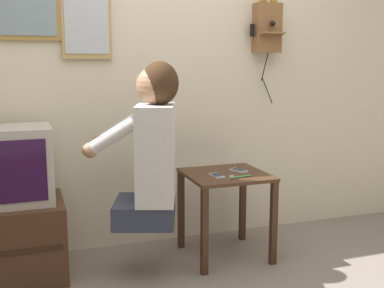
# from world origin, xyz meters

# --- Properties ---
(wall_back) EXTENTS (6.80, 0.05, 2.55)m
(wall_back) POSITION_xyz_m (0.00, 1.02, 1.27)
(wall_back) COLOR beige
(wall_back) RESTS_ON ground_plane
(side_table) EXTENTS (0.53, 0.52, 0.57)m
(side_table) POSITION_xyz_m (0.41, 0.57, 0.46)
(side_table) COLOR #422819
(side_table) RESTS_ON ground_plane
(person) EXTENTS (0.61, 0.54, 0.98)m
(person) POSITION_xyz_m (-0.12, 0.45, 0.80)
(person) COLOR #2D3347
(person) RESTS_ON ground_plane
(tv_stand) EXTENTS (0.60, 0.52, 0.47)m
(tv_stand) POSITION_xyz_m (-0.93, 0.69, 0.24)
(tv_stand) COLOR #422819
(tv_stand) RESTS_ON ground_plane
(television) EXTENTS (0.45, 0.40, 0.46)m
(television) POSITION_xyz_m (-0.92, 0.70, 0.70)
(television) COLOR #ADA89E
(television) RESTS_ON tv_stand
(wall_phone_antique) EXTENTS (0.23, 0.19, 0.78)m
(wall_phone_antique) POSITION_xyz_m (0.88, 0.94, 1.55)
(wall_phone_antique) COLOR brown
(framed_picture) EXTENTS (0.43, 0.03, 0.41)m
(framed_picture) POSITION_xyz_m (-0.79, 0.98, 1.64)
(framed_picture) COLOR olive
(wall_mirror) EXTENTS (0.32, 0.04, 0.64)m
(wall_mirror) POSITION_xyz_m (-0.42, 0.98, 1.64)
(wall_mirror) COLOR tan
(cell_phone_held) EXTENTS (0.07, 0.13, 0.01)m
(cell_phone_held) POSITION_xyz_m (0.32, 0.51, 0.58)
(cell_phone_held) COLOR silver
(cell_phone_held) RESTS_ON side_table
(cell_phone_spare) EXTENTS (0.10, 0.14, 0.01)m
(cell_phone_spare) POSITION_xyz_m (0.51, 0.60, 0.58)
(cell_phone_spare) COLOR silver
(cell_phone_spare) RESTS_ON side_table
(toothbrush) EXTENTS (0.16, 0.05, 0.02)m
(toothbrush) POSITION_xyz_m (0.43, 0.43, 0.58)
(toothbrush) COLOR #4CBF66
(toothbrush) RESTS_ON side_table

